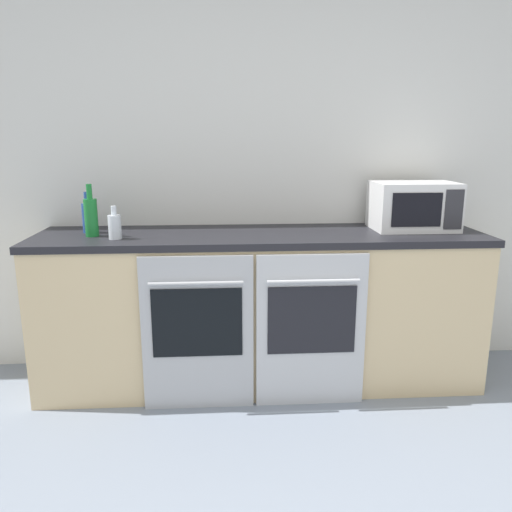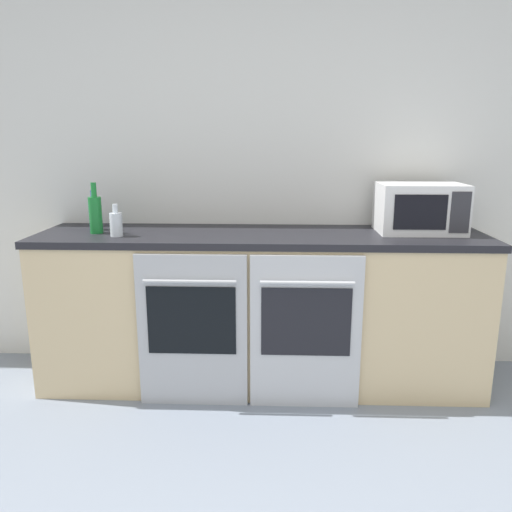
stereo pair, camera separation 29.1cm
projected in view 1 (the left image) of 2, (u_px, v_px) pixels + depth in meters
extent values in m
cube|color=silver|center=(257.00, 163.00, 3.12)|extent=(10.00, 0.06, 2.60)
cube|color=#D1B789|center=(261.00, 311.00, 3.00)|extent=(2.56, 0.60, 0.88)
cube|color=black|center=(261.00, 236.00, 2.89)|extent=(2.58, 0.63, 0.04)
cube|color=#A8AAAF|center=(198.00, 334.00, 2.67)|extent=(0.60, 0.03, 0.86)
cube|color=black|center=(197.00, 323.00, 2.64)|extent=(0.48, 0.01, 0.38)
cylinder|color=#A8AAAF|center=(196.00, 283.00, 2.56)|extent=(0.49, 0.02, 0.02)
cube|color=#B7BABF|center=(311.00, 331.00, 2.71)|extent=(0.60, 0.03, 0.86)
cube|color=black|center=(312.00, 320.00, 2.68)|extent=(0.48, 0.01, 0.38)
cylinder|color=#B7BABF|center=(314.00, 281.00, 2.60)|extent=(0.49, 0.02, 0.02)
cube|color=silver|center=(413.00, 206.00, 2.97)|extent=(0.48, 0.34, 0.28)
cube|color=black|center=(417.00, 210.00, 2.81)|extent=(0.29, 0.01, 0.19)
cube|color=#2D2D33|center=(454.00, 210.00, 2.82)|extent=(0.10, 0.01, 0.23)
cylinder|color=silver|center=(115.00, 227.00, 2.70)|extent=(0.07, 0.07, 0.13)
cylinder|color=silver|center=(114.00, 211.00, 2.68)|extent=(0.03, 0.03, 0.05)
cylinder|color=#234793|center=(88.00, 218.00, 2.88)|extent=(0.06, 0.06, 0.17)
cylinder|color=#234793|center=(86.00, 198.00, 2.85)|extent=(0.03, 0.03, 0.07)
cylinder|color=#19722D|center=(91.00, 218.00, 2.77)|extent=(0.07, 0.07, 0.21)
cylinder|color=#19722D|center=(89.00, 191.00, 2.73)|extent=(0.03, 0.03, 0.08)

